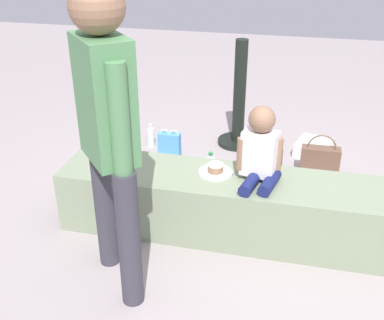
{
  "coord_description": "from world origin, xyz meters",
  "views": [
    {
      "loc": [
        0.24,
        -2.56,
        1.87
      ],
      "look_at": [
        -0.29,
        -0.29,
        0.66
      ],
      "focal_mm": 43.93,
      "sensor_mm": 36.0,
      "label": 1
    }
  ],
  "objects": [
    {
      "name": "ground_plane",
      "position": [
        0.0,
        0.0,
        0.0
      ],
      "size": [
        12.0,
        12.0,
        0.0
      ],
      "primitive_type": "plane",
      "color": "#9B9090"
    },
    {
      "name": "cake_plate",
      "position": [
        -0.21,
        0.04,
        0.44
      ],
      "size": [
        0.22,
        0.22,
        0.07
      ],
      "color": "white",
      "rests_on": "concrete_ledge"
    },
    {
      "name": "gift_bag",
      "position": [
        -0.77,
        0.94,
        0.12
      ],
      "size": [
        0.19,
        0.08,
        0.28
      ],
      "color": "#4C99E0",
      "rests_on": "ground_plane"
    },
    {
      "name": "handbag_black_leather",
      "position": [
        0.04,
        0.86,
        0.11
      ],
      "size": [
        0.29,
        0.1,
        0.32
      ],
      "color": "black",
      "rests_on": "ground_plane"
    },
    {
      "name": "party_cup_red",
      "position": [
        0.02,
        1.13,
        0.06
      ],
      "size": [
        0.08,
        0.08,
        0.11
      ],
      "primitive_type": "cylinder",
      "color": "red",
      "rests_on": "ground_plane"
    },
    {
      "name": "cake_box_white",
      "position": [
        0.44,
        1.33,
        0.06
      ],
      "size": [
        0.35,
        0.38,
        0.11
      ],
      "primitive_type": "cube",
      "rotation": [
        0.0,
        0.0,
        -0.28
      ],
      "color": "white",
      "rests_on": "ground_plane"
    },
    {
      "name": "concrete_ledge",
      "position": [
        0.0,
        0.0,
        0.21
      ],
      "size": [
        2.42,
        0.47,
        0.41
      ],
      "primitive_type": "cube",
      "color": "gray",
      "rests_on": "ground_plane"
    },
    {
      "name": "railing_post",
      "position": [
        -0.24,
        1.38,
        0.35
      ],
      "size": [
        0.36,
        0.36,
        0.97
      ],
      "color": "black",
      "rests_on": "ground_plane"
    },
    {
      "name": "handbag_brown_canvas",
      "position": [
        0.48,
        0.92,
        0.13
      ],
      "size": [
        0.3,
        0.11,
        0.36
      ],
      "color": "brown",
      "rests_on": "ground_plane"
    },
    {
      "name": "water_bottle_far_side",
      "position": [
        -0.36,
        0.67,
        0.11
      ],
      "size": [
        0.08,
        0.08,
        0.24
      ],
      "color": "silver",
      "rests_on": "ground_plane"
    },
    {
      "name": "child_seated",
      "position": [
        0.07,
        0.0,
        0.63
      ],
      "size": [
        0.28,
        0.34,
        0.48
      ],
      "color": "navy",
      "rests_on": "concrete_ledge"
    },
    {
      "name": "water_bottle_near_gift",
      "position": [
        -1.01,
        1.15,
        0.1
      ],
      "size": [
        0.06,
        0.06,
        0.22
      ],
      "color": "silver",
      "rests_on": "ground_plane"
    },
    {
      "name": "adult_standing",
      "position": [
        -0.64,
        -0.6,
        1.0
      ],
      "size": [
        0.38,
        0.4,
        1.66
      ],
      "color": "#36343E",
      "rests_on": "ground_plane"
    }
  ]
}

